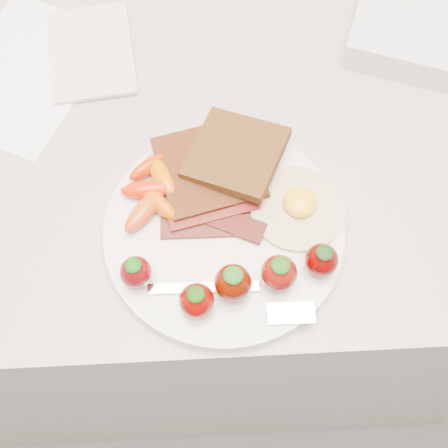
{
  "coord_description": "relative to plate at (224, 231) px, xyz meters",
  "views": [
    {
      "loc": [
        -0.04,
        1.28,
        1.48
      ],
      "look_at": [
        -0.02,
        1.54,
        0.93
      ],
      "focal_mm": 45.0,
      "sensor_mm": 36.0,
      "label": 1
    }
  ],
  "objects": [
    {
      "name": "notepad",
      "position": [
        -0.16,
        0.28,
        -0.0
      ],
      "size": [
        0.13,
        0.17,
        0.01
      ],
      "primitive_type": "cube",
      "rotation": [
        0.0,
        0.0,
        0.12
      ],
      "color": "beige",
      "rests_on": "paper_sheet"
    },
    {
      "name": "fork",
      "position": [
        0.02,
        -0.08,
        0.01
      ],
      "size": [
        0.17,
        0.05,
        0.0
      ],
      "color": "silver",
      "rests_on": "plate"
    },
    {
      "name": "baby_carrots",
      "position": [
        -0.08,
        0.05,
        0.02
      ],
      "size": [
        0.07,
        0.11,
        0.02
      ],
      "color": "red",
      "rests_on": "plate"
    },
    {
      "name": "strawberries",
      "position": [
        0.01,
        -0.07,
        0.03
      ],
      "size": [
        0.23,
        0.07,
        0.05
      ],
      "color": "#5B0509",
      "rests_on": "plate"
    },
    {
      "name": "toast_upper",
      "position": [
        0.02,
        0.08,
        0.03
      ],
      "size": [
        0.13,
        0.13,
        0.02
      ],
      "primitive_type": "cube",
      "rotation": [
        0.0,
        -0.1,
        -0.44
      ],
      "color": "black",
      "rests_on": "toast_lower"
    },
    {
      "name": "fried_egg",
      "position": [
        0.08,
        0.02,
        0.01
      ],
      "size": [
        0.13,
        0.13,
        0.02
      ],
      "color": "white",
      "rests_on": "plate"
    },
    {
      "name": "plate",
      "position": [
        0.0,
        0.0,
        0.0
      ],
      "size": [
        0.27,
        0.27,
        0.02
      ],
      "primitive_type": "cylinder",
      "color": "white",
      "rests_on": "counter"
    },
    {
      "name": "counter",
      "position": [
        0.02,
        0.16,
        -0.46
      ],
      "size": [
        2.0,
        0.6,
        0.9
      ],
      "primitive_type": "cube",
      "color": "gray",
      "rests_on": "ground"
    },
    {
      "name": "paper_sheet",
      "position": [
        -0.25,
        0.25,
        -0.01
      ],
      "size": [
        0.26,
        0.29,
        0.0
      ],
      "primitive_type": "cube",
      "rotation": [
        0.0,
        0.0,
        -0.45
      ],
      "color": "white",
      "rests_on": "counter"
    },
    {
      "name": "toast_lower",
      "position": [
        -0.01,
        0.07,
        0.02
      ],
      "size": [
        0.14,
        0.14,
        0.01
      ],
      "primitive_type": "cube",
      "rotation": [
        0.0,
        0.0,
        0.24
      ],
      "color": "black",
      "rests_on": "plate"
    },
    {
      "name": "bacon_strips",
      "position": [
        -0.01,
        0.01,
        0.01
      ],
      "size": [
        0.12,
        0.07,
        0.01
      ],
      "color": "black",
      "rests_on": "plate"
    }
  ]
}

